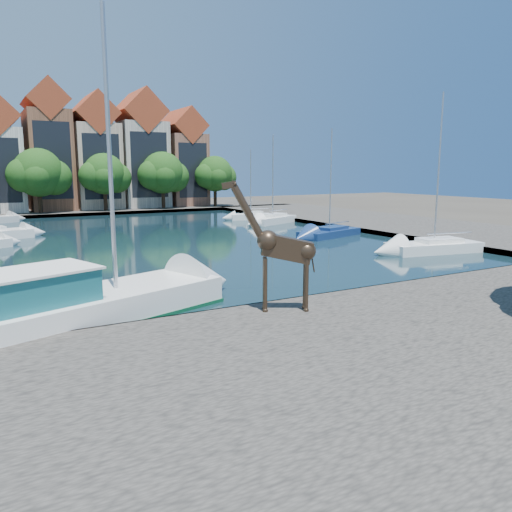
{
  "coord_description": "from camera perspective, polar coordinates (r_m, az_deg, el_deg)",
  "views": [
    {
      "loc": [
        -13.08,
        -17.26,
        5.88
      ],
      "look_at": [
        -3.01,
        0.69,
        2.3
      ],
      "focal_mm": 35.0,
      "sensor_mm": 36.0,
      "label": 1
    }
  ],
  "objects": [
    {
      "name": "sailboat_right_c",
      "position": [
        54.43,
        1.91,
        4.33
      ],
      "size": [
        6.63,
        4.63,
        9.41
      ],
      "color": "white",
      "rests_on": "water_basin"
    },
    {
      "name": "sailboat_right_d",
      "position": [
        58.65,
        -0.6,
        4.71
      ],
      "size": [
        5.06,
        2.78,
        8.07
      ],
      "color": "white",
      "rests_on": "water_basin"
    },
    {
      "name": "townhouse_east_end",
      "position": [
        78.45,
        -8.47,
        10.65
      ],
      "size": [
        5.44,
        9.18,
        14.43
      ],
      "color": "brown",
      "rests_on": "far_quay"
    },
    {
      "name": "sailboat_right_b",
      "position": [
        44.1,
        8.39,
        2.81
      ],
      "size": [
        6.83,
        4.04,
        9.24
      ],
      "color": "navy",
      "rests_on": "water_basin"
    },
    {
      "name": "right_quay",
      "position": [
        56.43,
        13.37,
        3.87
      ],
      "size": [
        14.0,
        52.0,
        0.5
      ],
      "primitive_type": "cube",
      "color": "#504C45",
      "rests_on": "ground"
    },
    {
      "name": "sailboat_right_a",
      "position": [
        37.48,
        19.68,
        1.22
      ],
      "size": [
        7.12,
        3.59,
        10.96
      ],
      "color": "white",
      "rests_on": "water_basin"
    },
    {
      "name": "near_quay",
      "position": [
        17.55,
        21.67,
        -9.58
      ],
      "size": [
        50.0,
        14.0,
        0.5
      ],
      "primitive_type": "cube",
      "color": "#504C45",
      "rests_on": "ground"
    },
    {
      "name": "giraffe_statue",
      "position": [
        18.97,
        2.75,
        0.94
      ],
      "size": [
        3.26,
        1.89,
        4.98
      ],
      "color": "#37281B",
      "rests_on": "near_quay"
    },
    {
      "name": "far_quay",
      "position": [
        74.63,
        -19.2,
        4.99
      ],
      "size": [
        60.0,
        16.0,
        0.5
      ],
      "primitive_type": "cube",
      "color": "#504C45",
      "rests_on": "ground"
    },
    {
      "name": "far_tree_mid_east",
      "position": [
        69.43,
        -16.88,
        8.83
      ],
      "size": [
        7.02,
        5.4,
        7.52
      ],
      "color": "#332114",
      "rests_on": "far_quay"
    },
    {
      "name": "far_tree_mid_west",
      "position": [
        68.13,
        -23.52,
        8.56
      ],
      "size": [
        7.8,
        6.0,
        8.0
      ],
      "color": "#332114",
      "rests_on": "far_quay"
    },
    {
      "name": "motorsailer",
      "position": [
        19.98,
        -19.79,
        -4.92
      ],
      "size": [
        11.68,
        6.74,
        11.83
      ],
      "color": "white",
      "rests_on": "water_basin"
    },
    {
      "name": "far_tree_far_east",
      "position": [
        74.58,
        -4.65,
        9.21
      ],
      "size": [
        6.76,
        5.2,
        7.36
      ],
      "color": "#332114",
      "rests_on": "far_quay"
    },
    {
      "name": "townhouse_east_mid",
      "position": [
        76.39,
        -13.14,
        11.28
      ],
      "size": [
        6.43,
        9.18,
        16.65
      ],
      "color": "#BDB1A1",
      "rests_on": "far_quay"
    },
    {
      "name": "far_tree_east",
      "position": [
        71.61,
        -10.55,
        9.18
      ],
      "size": [
        7.54,
        5.8,
        7.84
      ],
      "color": "#332114",
      "rests_on": "far_quay"
    },
    {
      "name": "water_basin",
      "position": [
        43.67,
        -11.61,
        1.97
      ],
      "size": [
        38.0,
        50.0,
        0.08
      ],
      "primitive_type": "cube",
      "color": "black",
      "rests_on": "ground"
    },
    {
      "name": "townhouse_east_inner",
      "position": [
        74.8,
        -17.99,
        10.81
      ],
      "size": [
        5.94,
        9.18,
        15.79
      ],
      "color": "tan",
      "rests_on": "far_quay"
    },
    {
      "name": "ground",
      "position": [
        22.44,
        7.62,
        -5.42
      ],
      "size": [
        160.0,
        160.0,
        0.0
      ],
      "primitive_type": "plane",
      "color": "#38332B",
      "rests_on": "ground"
    },
    {
      "name": "townhouse_center",
      "position": [
        73.85,
        -22.66,
        11.05
      ],
      "size": [
        5.44,
        9.18,
        16.93
      ],
      "color": "brown",
      "rests_on": "far_quay"
    }
  ]
}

